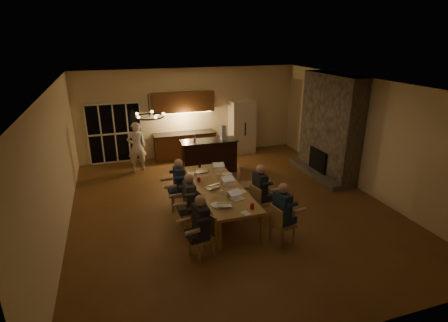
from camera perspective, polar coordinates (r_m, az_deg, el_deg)
floor at (r=9.36m, az=1.04°, el=-7.39°), size 9.00×9.00×0.00m
back_wall at (r=12.95m, az=-5.55°, el=7.87°), size 8.00×0.04×3.20m
left_wall at (r=8.39m, az=-25.80°, el=-0.89°), size 0.04×9.00×3.20m
right_wall at (r=10.70m, az=21.93°, el=3.91°), size 0.04×9.00×3.20m
ceiling at (r=8.38m, az=1.18°, el=12.56°), size 8.00×9.00×0.04m
french_doors at (r=12.73m, az=-17.37°, el=4.29°), size 1.86×0.08×2.10m
fireplace at (r=11.43m, az=16.91°, el=5.46°), size 0.58×2.50×3.20m
kitchenette at (r=12.67m, az=-6.50°, el=5.71°), size 2.24×0.68×2.40m
refrigerator at (r=13.28m, az=2.95°, el=5.59°), size 0.90×0.68×2.00m
dining_table at (r=8.84m, az=-0.76°, el=-6.39°), size 1.10×3.22×0.75m
bar_island at (r=11.45m, az=-2.44°, el=0.81°), size 1.85×0.75×1.08m
chair_left_near at (r=7.26m, az=-3.66°, el=-12.18°), size 0.56×0.56×0.89m
chair_left_mid at (r=8.23m, az=-5.29°, el=-8.06°), size 0.51×0.51×0.89m
chair_left_far at (r=9.11m, az=-7.26°, el=-5.25°), size 0.53×0.53×0.89m
chair_right_near at (r=7.77m, az=9.56°, el=-10.11°), size 0.51×0.51×0.89m
chair_right_mid at (r=8.65m, az=6.14°, el=-6.62°), size 0.53×0.53×0.89m
chair_right_far at (r=9.56m, az=3.58°, el=-3.86°), size 0.53×0.53×0.89m
person_left_near at (r=7.10m, az=-3.79°, el=-10.66°), size 0.69×0.69×1.38m
person_right_near at (r=7.69m, az=9.42°, el=-8.34°), size 0.71×0.71×1.38m
person_left_mid at (r=8.10m, az=-5.61°, el=-6.63°), size 0.61×0.61×1.38m
person_right_mid at (r=8.61m, az=5.86°, el=-4.93°), size 0.64×0.64×1.38m
person_left_far at (r=9.01m, az=-7.29°, el=-3.83°), size 0.62×0.62×1.38m
standing_person at (r=11.79m, az=-14.06°, el=2.27°), size 0.66×0.49×1.66m
chandelier at (r=7.21m, az=-12.07°, el=7.10°), size 0.59×0.59×0.03m
laptop_a at (r=7.70m, az=0.03°, el=-6.54°), size 0.38×0.35×0.23m
laptop_b at (r=7.99m, az=2.28°, el=-5.53°), size 0.39×0.36×0.23m
laptop_c at (r=8.57m, az=-1.98°, el=-3.70°), size 0.39×0.37×0.23m
laptop_d at (r=8.72m, az=0.94°, el=-3.25°), size 0.34×0.30×0.23m
laptop_e at (r=9.55m, az=-3.65°, el=-1.15°), size 0.34×0.30×0.23m
laptop_f at (r=9.65m, az=-0.77°, el=-0.89°), size 0.35×0.32×0.23m
mug_front at (r=8.26m, az=-0.38°, el=-5.10°), size 0.07×0.07×0.10m
mug_mid at (r=9.19m, az=-0.96°, el=-2.42°), size 0.08×0.08×0.10m
mug_back at (r=9.29m, az=-4.66°, el=-2.22°), size 0.09×0.09×0.10m
redcup_near at (r=7.62m, az=4.61°, el=-7.38°), size 0.09×0.09×0.12m
redcup_mid at (r=8.95m, az=-4.11°, el=-3.04°), size 0.08×0.08×0.12m
can_silver at (r=8.10m, az=0.69°, el=-5.55°), size 0.07×0.07×0.12m
can_cola at (r=9.90m, az=-3.99°, el=-0.70°), size 0.07×0.07×0.12m
can_right at (r=9.02m, az=0.76°, el=-2.80°), size 0.06×0.06×0.12m
plate_near at (r=8.39m, az=2.82°, el=-5.04°), size 0.24×0.24×0.02m
plate_left at (r=7.77m, az=-1.21°, el=-7.16°), size 0.28×0.28×0.02m
plate_far at (r=9.40m, az=0.50°, el=-2.15°), size 0.27×0.27×0.02m
notepad at (r=7.45m, az=3.58°, el=-8.50°), size 0.20×0.24×0.01m
bar_bottle at (r=11.18m, az=-4.80°, el=3.83°), size 0.08×0.08×0.24m
bar_blender at (r=11.32m, az=-0.18°, el=4.71°), size 0.17×0.17×0.47m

